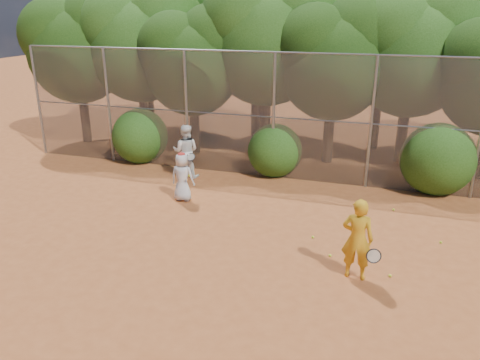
% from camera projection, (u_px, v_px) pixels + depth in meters
% --- Properties ---
extents(ground, '(80.00, 80.00, 0.00)m').
position_uv_depth(ground, '(249.00, 273.00, 9.84)').
color(ground, '#9D4E23').
rests_on(ground, ground).
extents(fence_back, '(20.05, 0.09, 4.03)m').
position_uv_depth(fence_back, '(301.00, 117.00, 14.54)').
color(fence_back, gray).
rests_on(fence_back, ground).
extents(tree_0, '(4.38, 3.81, 6.00)m').
position_uv_depth(tree_0, '(78.00, 44.00, 18.38)').
color(tree_0, black).
rests_on(tree_0, ground).
extents(tree_1, '(4.64, 4.03, 6.35)m').
position_uv_depth(tree_1, '(141.00, 38.00, 18.03)').
color(tree_1, black).
rests_on(tree_1, ground).
extents(tree_2, '(3.99, 3.47, 5.47)m').
position_uv_depth(tree_2, '(194.00, 57.00, 16.89)').
color(tree_2, black).
rests_on(tree_2, ground).
extents(tree_3, '(4.89, 4.26, 6.70)m').
position_uv_depth(tree_3, '(269.00, 34.00, 16.80)').
color(tree_3, black).
rests_on(tree_3, ground).
extents(tree_4, '(4.19, 3.64, 5.73)m').
position_uv_depth(tree_4, '(335.00, 55.00, 15.76)').
color(tree_4, black).
rests_on(tree_4, ground).
extents(tree_5, '(4.51, 3.92, 6.17)m').
position_uv_depth(tree_5, '(414.00, 46.00, 15.67)').
color(tree_5, black).
rests_on(tree_5, ground).
extents(tree_9, '(4.83, 4.20, 6.62)m').
position_uv_depth(tree_9, '(146.00, 31.00, 20.32)').
color(tree_9, black).
rests_on(tree_9, ground).
extents(tree_10, '(5.15, 4.48, 7.06)m').
position_uv_depth(tree_10, '(259.00, 25.00, 18.97)').
color(tree_10, black).
rests_on(tree_10, ground).
extents(tree_11, '(4.64, 4.03, 6.35)m').
position_uv_depth(tree_11, '(385.00, 39.00, 17.34)').
color(tree_11, black).
rests_on(tree_11, ground).
extents(bush_0, '(2.00, 2.00, 2.00)m').
position_uv_depth(bush_0, '(140.00, 134.00, 16.85)').
color(bush_0, '#214912').
rests_on(bush_0, ground).
extents(bush_1, '(1.80, 1.80, 1.80)m').
position_uv_depth(bush_1, '(275.00, 148.00, 15.45)').
color(bush_1, '#214912').
rests_on(bush_1, ground).
extents(bush_2, '(2.20, 2.20, 2.20)m').
position_uv_depth(bush_2, '(438.00, 156.00, 13.96)').
color(bush_2, '#214912').
rests_on(bush_2, ground).
extents(player_yellow, '(0.84, 0.51, 1.74)m').
position_uv_depth(player_yellow, '(357.00, 239.00, 9.40)').
color(player_yellow, gold).
rests_on(player_yellow, ground).
extents(player_teen, '(0.70, 0.46, 1.44)m').
position_uv_depth(player_teen, '(182.00, 177.00, 13.36)').
color(player_teen, silver).
rests_on(player_teen, ground).
extents(player_white, '(0.95, 0.84, 1.75)m').
position_uv_depth(player_white, '(186.00, 151.00, 15.19)').
color(player_white, white).
rests_on(player_white, ground).
extents(ball_0, '(0.07, 0.07, 0.07)m').
position_uv_depth(ball_0, '(313.00, 237.00, 11.31)').
color(ball_0, '#C7D426').
rests_on(ball_0, ground).
extents(ball_1, '(0.07, 0.07, 0.07)m').
position_uv_depth(ball_1, '(441.00, 242.00, 11.06)').
color(ball_1, '#C7D426').
rests_on(ball_1, ground).
extents(ball_2, '(0.07, 0.07, 0.07)m').
position_uv_depth(ball_2, '(390.00, 276.00, 9.67)').
color(ball_2, '#C7D426').
rests_on(ball_2, ground).
extents(ball_4, '(0.07, 0.07, 0.07)m').
position_uv_depth(ball_4, '(330.00, 255.00, 10.46)').
color(ball_4, '#C7D426').
rests_on(ball_4, ground).
extents(ball_5, '(0.07, 0.07, 0.07)m').
position_uv_depth(ball_5, '(394.00, 210.00, 12.86)').
color(ball_5, '#C7D426').
rests_on(ball_5, ground).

